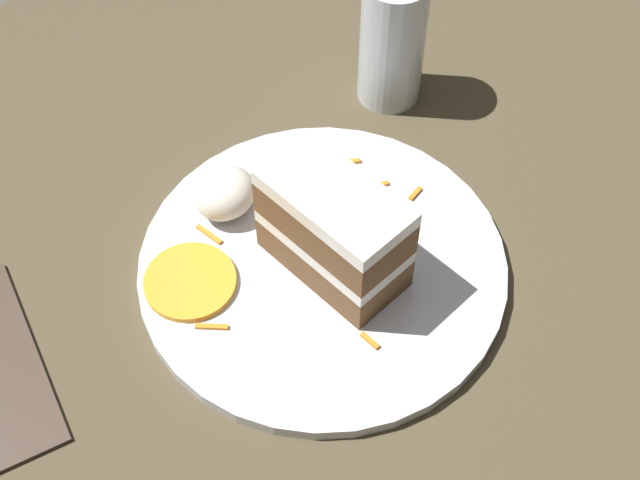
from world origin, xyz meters
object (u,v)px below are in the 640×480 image
cream_dollop (225,193)px  orange_garnish (190,282)px  cake_slice (334,230)px  drinking_glass (392,48)px  plate (320,268)px

cream_dollop → orange_garnish: bearing=30.1°
cake_slice → drinking_glass: size_ratio=0.92×
plate → drinking_glass: bearing=-149.9°
cream_dollop → orange_garnish: cream_dollop is taller
cream_dollop → plate: bearing=101.7°
plate → cake_slice: bearing=135.9°
cream_dollop → drinking_glass: (-0.21, -0.01, 0.02)m
plate → cake_slice: size_ratio=2.53×
plate → drinking_glass: size_ratio=2.33×
orange_garnish → drinking_glass: bearing=-169.0°
cream_dollop → drinking_glass: bearing=-176.1°
cake_slice → orange_garnish: 0.13m
plate → cream_dollop: (0.02, -0.10, 0.03)m
cake_slice → orange_garnish: bearing=145.2°
orange_garnish → cream_dollop: bearing=-149.9°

